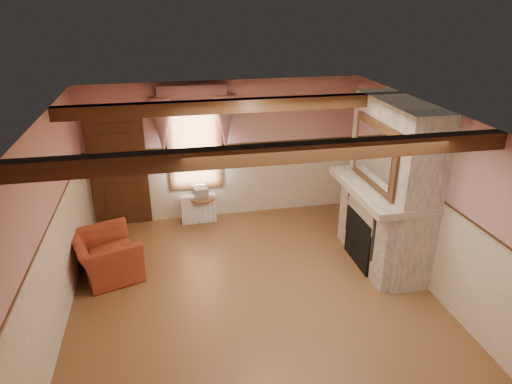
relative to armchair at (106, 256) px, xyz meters
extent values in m
cube|color=brown|center=(2.25, -1.06, -0.36)|extent=(5.50, 6.00, 0.01)
cube|color=silver|center=(2.25, -1.06, 2.44)|extent=(5.50, 6.00, 0.01)
cube|color=tan|center=(2.25, 1.94, 1.04)|extent=(5.50, 0.02, 2.80)
cube|color=tan|center=(2.25, -4.06, 1.04)|extent=(5.50, 0.02, 2.80)
cube|color=tan|center=(-0.50, -1.06, 1.04)|extent=(0.02, 6.00, 2.80)
cube|color=tan|center=(5.00, -1.06, 1.04)|extent=(0.02, 6.00, 2.80)
cube|color=black|center=(4.25, -0.46, 0.09)|extent=(0.20, 0.95, 0.90)
imported|color=maroon|center=(0.00, 0.00, 0.00)|extent=(1.26, 1.35, 0.72)
cylinder|color=brown|center=(1.72, 1.64, -0.08)|extent=(0.67, 0.67, 0.55)
cube|color=#B7AD8C|center=(1.70, 1.68, 0.29)|extent=(0.31, 0.36, 0.20)
cube|color=silver|center=(1.64, 1.64, -0.06)|extent=(0.71, 0.20, 0.60)
imported|color=brown|center=(4.49, -0.50, 1.11)|extent=(0.36, 0.36, 0.09)
cube|color=black|center=(4.49, 0.17, 1.16)|extent=(0.14, 0.24, 0.20)
cylinder|color=gold|center=(4.49, -0.21, 1.20)|extent=(0.11, 0.11, 0.28)
cylinder|color=#A22814|center=(4.49, -1.26, 1.14)|extent=(0.06, 0.06, 0.16)
cylinder|color=gold|center=(4.49, -1.04, 1.12)|extent=(0.06, 0.06, 0.12)
cube|color=gray|center=(4.67, -0.46, 1.04)|extent=(0.85, 2.00, 2.80)
cube|color=gray|center=(4.49, -0.46, 1.00)|extent=(1.05, 2.05, 0.12)
cube|color=silver|center=(4.31, -0.46, 1.61)|extent=(0.06, 1.44, 1.04)
cube|color=black|center=(0.15, 1.88, 0.69)|extent=(1.10, 0.10, 2.10)
cube|color=white|center=(1.65, 1.91, 1.29)|extent=(1.06, 0.08, 2.02)
cube|color=gray|center=(1.65, 1.82, 1.89)|extent=(1.30, 0.14, 1.40)
cube|color=black|center=(2.25, -2.26, 2.34)|extent=(5.50, 0.18, 0.20)
cube|color=black|center=(2.25, 0.14, 2.34)|extent=(5.50, 0.18, 0.20)
camera|label=1|loc=(1.10, -6.79, 3.90)|focal=32.00mm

